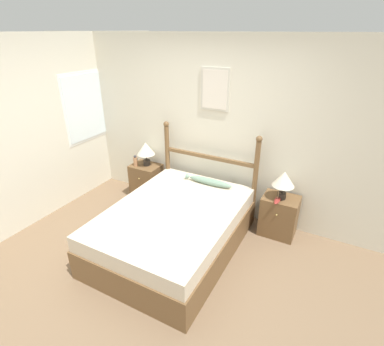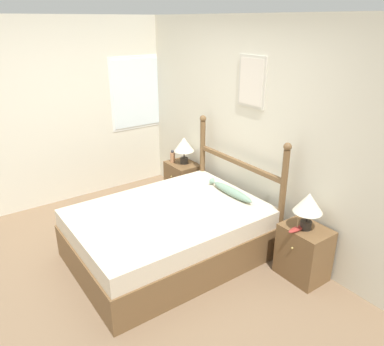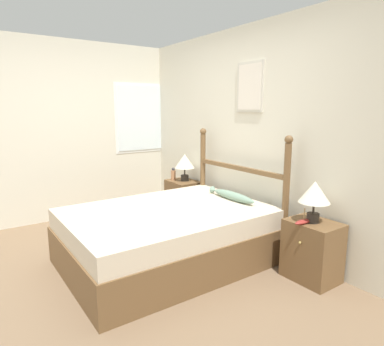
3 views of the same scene
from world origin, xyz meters
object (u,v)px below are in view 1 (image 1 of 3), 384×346
(model_boat, at_px, (278,200))
(bed, at_px, (174,229))
(nightstand_right, at_px, (279,216))
(nightstand_left, at_px, (147,181))
(table_lamp_right, at_px, (284,180))
(table_lamp_left, at_px, (146,149))
(bottle, at_px, (135,161))
(fish_pillow, at_px, (209,181))

(model_boat, bearing_deg, bed, -142.94)
(bed, relative_size, model_boat, 8.68)
(bed, bearing_deg, nightstand_right, 40.05)
(nightstand_left, xyz_separation_m, table_lamp_right, (2.20, -0.02, 0.56))
(bed, xyz_separation_m, nightstand_right, (1.10, 0.93, -0.00))
(bed, xyz_separation_m, table_lamp_right, (1.10, 0.90, 0.56))
(nightstand_left, bearing_deg, table_lamp_left, 52.51)
(bottle, distance_m, fish_pillow, 1.34)
(table_lamp_right, bearing_deg, nightstand_left, 179.41)
(bottle, height_order, fish_pillow, bottle)
(bed, xyz_separation_m, fish_pillow, (0.10, 0.80, 0.34))
(nightstand_left, relative_size, fish_pillow, 0.80)
(model_boat, xyz_separation_m, fish_pillow, (-0.98, -0.01, 0.03))
(bed, distance_m, nightstand_right, 1.44)
(nightstand_left, xyz_separation_m, nightstand_right, (2.21, 0.00, 0.00))
(table_lamp_right, height_order, bottle, table_lamp_right)
(nightstand_right, distance_m, model_boat, 0.33)
(nightstand_left, xyz_separation_m, table_lamp_left, (0.02, 0.02, 0.56))
(table_lamp_left, bearing_deg, table_lamp_right, -1.12)
(table_lamp_left, xyz_separation_m, bottle, (-0.15, -0.10, -0.19))
(fish_pillow, bearing_deg, model_boat, 0.67)
(nightstand_right, xyz_separation_m, bottle, (-2.34, -0.08, 0.37))
(bed, distance_m, table_lamp_right, 1.53)
(table_lamp_left, relative_size, model_boat, 1.65)
(nightstand_right, distance_m, table_lamp_right, 0.56)
(model_boat, bearing_deg, fish_pillow, -179.33)
(nightstand_left, height_order, table_lamp_right, table_lamp_right)
(table_lamp_left, distance_m, fish_pillow, 1.22)
(nightstand_left, bearing_deg, bottle, -147.98)
(nightstand_left, relative_size, table_lamp_right, 1.47)
(bed, xyz_separation_m, model_boat, (1.07, 0.81, 0.30))
(nightstand_left, bearing_deg, bed, -40.05)
(bottle, bearing_deg, bed, -34.38)
(model_boat, bearing_deg, table_lamp_right, 74.17)
(table_lamp_left, height_order, model_boat, table_lamp_left)
(nightstand_right, height_order, bottle, bottle)
(nightstand_right, height_order, fish_pillow, fish_pillow)
(nightstand_left, distance_m, bottle, 0.40)
(table_lamp_right, relative_size, bottle, 2.12)
(table_lamp_left, bearing_deg, bottle, -145.12)
(table_lamp_left, bearing_deg, nightstand_right, -0.53)
(nightstand_left, relative_size, model_boat, 2.41)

